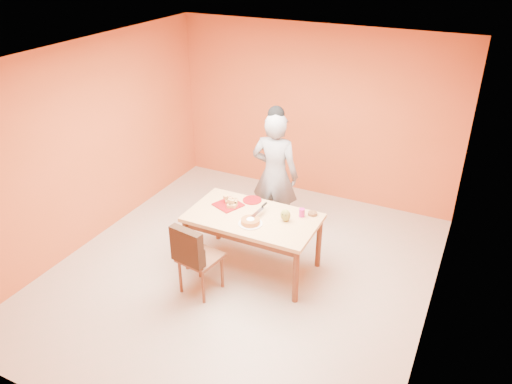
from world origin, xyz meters
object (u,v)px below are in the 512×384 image
at_px(egg_ornament, 286,215).
at_px(magenta_glass, 302,213).
at_px(pastry_platter, 228,205).
at_px(person, 275,175).
at_px(checker_tin, 312,214).
at_px(red_dinner_plate, 252,200).
at_px(dining_chair, 199,256).
at_px(sponge_cake, 250,221).
at_px(dining_table, 253,223).

relative_size(egg_ornament, magenta_glass, 1.49).
bearing_deg(pastry_platter, person, 70.07).
bearing_deg(checker_tin, person, 143.78).
bearing_deg(red_dinner_plate, pastry_platter, -131.32).
xyz_separation_m(dining_chair, magenta_glass, (0.89, 0.96, 0.32)).
height_order(red_dinner_plate, checker_tin, checker_tin).
bearing_deg(sponge_cake, egg_ornament, 36.13).
xyz_separation_m(dining_chair, egg_ornament, (0.75, 0.77, 0.34)).
distance_m(pastry_platter, egg_ornament, 0.81).
distance_m(person, magenta_glass, 0.92).
distance_m(dining_table, egg_ornament, 0.44).
relative_size(person, pastry_platter, 5.89).
xyz_separation_m(pastry_platter, magenta_glass, (0.94, 0.15, 0.04)).
bearing_deg(pastry_platter, egg_ornament, -2.17).
height_order(red_dinner_plate, sponge_cake, sponge_cake).
distance_m(sponge_cake, egg_ornament, 0.43).
height_order(dining_table, person, person).
bearing_deg(dining_table, pastry_platter, 165.59).
bearing_deg(red_dinner_plate, dining_table, -62.43).
relative_size(dining_table, person, 0.89).
bearing_deg(dining_chair, egg_ornament, 54.02).
distance_m(person, checker_tin, 0.94).
height_order(dining_table, egg_ornament, egg_ornament).
height_order(dining_chair, checker_tin, dining_chair).
relative_size(person, checker_tin, 15.90).
distance_m(person, red_dinner_plate, 0.57).
bearing_deg(person, egg_ornament, 117.38).
xyz_separation_m(person, checker_tin, (0.76, -0.55, -0.12)).
relative_size(dining_chair, sponge_cake, 4.16).
bearing_deg(red_dinner_plate, checker_tin, 0.00).
bearing_deg(red_dinner_plate, dining_chair, -99.18).
bearing_deg(magenta_glass, checker_tin, 41.35).
height_order(dining_table, pastry_platter, pastry_platter).
xyz_separation_m(person, egg_ornament, (0.51, -0.83, -0.06)).
height_order(egg_ornament, magenta_glass, egg_ornament).
height_order(dining_chair, egg_ornament, dining_chair).
distance_m(red_dinner_plate, sponge_cake, 0.58).
bearing_deg(magenta_glass, person, 135.18).
relative_size(dining_table, checker_tin, 14.12).
height_order(red_dinner_plate, egg_ornament, egg_ornament).
xyz_separation_m(dining_table, pastry_platter, (-0.40, 0.10, 0.10)).
xyz_separation_m(sponge_cake, egg_ornament, (0.35, 0.25, 0.04)).
height_order(dining_table, checker_tin, checker_tin).
bearing_deg(egg_ornament, red_dinner_plate, 139.84).
bearing_deg(dining_chair, person, 89.72).
xyz_separation_m(person, magenta_glass, (0.65, -0.65, -0.09)).
height_order(dining_chair, red_dinner_plate, dining_chair).
bearing_deg(red_dinner_plate, magenta_glass, -7.30).
distance_m(person, pastry_platter, 0.86).
relative_size(sponge_cake, magenta_glass, 2.20).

